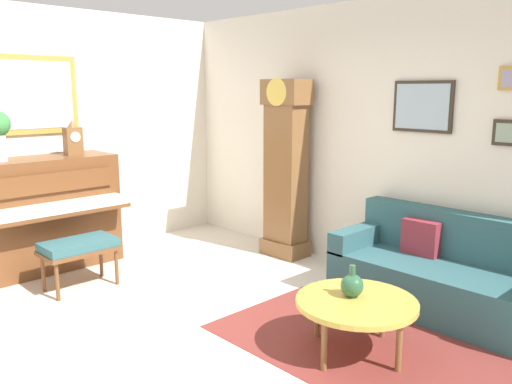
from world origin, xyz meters
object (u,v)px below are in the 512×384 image
piano_bench (79,248)px  grandfather_clock (285,174)px  coffee_table (356,304)px  mantel_clock (73,139)px  piano (47,213)px  green_jug (352,285)px  couch (445,276)px

piano_bench → grandfather_clock: 2.37m
coffee_table → mantel_clock: 3.59m
coffee_table → mantel_clock: (-3.42, -0.49, 0.99)m
mantel_clock → grandfather_clock: bearing=51.4°
grandfather_clock → mantel_clock: bearing=-128.6°
piano → mantel_clock: size_ratio=3.79×
piano → grandfather_clock: (1.46, 2.17, 0.36)m
green_jug → grandfather_clock: bearing=145.4°
piano → mantel_clock: bearing=89.6°
piano → grandfather_clock: bearing=56.0°
grandfather_clock → green_jug: size_ratio=8.46×
piano_bench → green_jug: 2.71m
couch → green_jug: bearing=-96.7°
piano_bench → mantel_clock: bearing=154.8°
piano → grandfather_clock: size_ratio=0.71×
piano → coffee_table: bearing=13.7°
piano → coffee_table: piano is taller
couch → green_jug: size_ratio=7.92×
piano → mantel_clock: (0.00, 0.34, 0.77)m
grandfather_clock → mantel_clock: size_ratio=5.34×
mantel_clock → green_jug: mantel_clock is taller
piano → piano_bench: size_ratio=2.06×
piano → grandfather_clock: grandfather_clock is taller
piano_bench → coffee_table: piano_bench is taller
coffee_table → mantel_clock: mantel_clock is taller
piano_bench → grandfather_clock: (0.66, 2.20, 0.56)m
mantel_clock → green_jug: (3.36, 0.52, -0.87)m
piano_bench → couch: (2.70, 2.07, -0.09)m
mantel_clock → green_jug: 3.51m
coffee_table → couch: bearing=86.3°
couch → coffee_table: couch is taller
coffee_table → piano: bearing=-166.3°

